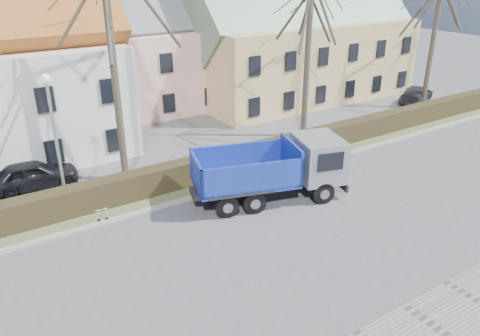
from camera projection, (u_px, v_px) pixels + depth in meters
ground at (247, 242)px, 18.98m from camera, size 120.00×120.00×0.00m
curb_far at (194, 197)px, 22.49m from camera, size 80.00×0.30×0.12m
grass_strip at (180, 185)px, 23.72m from camera, size 80.00×3.00×0.10m
hedge at (181, 175)px, 23.32m from camera, size 60.00×0.90×1.30m
building_pink at (143, 55)px, 34.66m from camera, size 10.80×8.80×8.00m
building_yellow at (296, 43)px, 38.19m from camera, size 18.80×10.80×8.50m
tree_1 at (113, 57)px, 21.93m from camera, size 9.20×9.20×12.65m
tree_2 at (308, 50)px, 28.19m from camera, size 8.00×8.00×11.00m
tree_3 at (433, 38)px, 34.23m from camera, size 7.60×7.60×10.45m
dump_truck at (264, 171)px, 21.77m from camera, size 7.87×4.74×2.96m
streetlight at (57, 144)px, 20.41m from camera, size 0.49×0.49×6.30m
cart_frame at (97, 216)px, 20.18m from camera, size 0.84×0.53×0.73m
parked_car_a at (33, 175)px, 23.22m from camera, size 4.31×1.95×1.44m
parked_car_b at (416, 94)px, 37.34m from camera, size 4.80×3.46×1.29m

